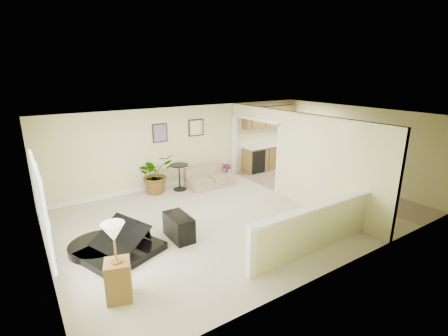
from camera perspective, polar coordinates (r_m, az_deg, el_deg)
floor at (r=8.58m, az=3.18°, el=-7.85°), size 9.00×9.00×0.00m
back_wall at (r=10.62m, az=-6.35°, el=4.02°), size 9.00×0.04×2.50m
front_wall at (r=6.14m, az=20.27°, el=-6.48°), size 9.00×0.04×2.50m
left_wall at (r=6.68m, az=-29.74°, el=-5.85°), size 0.04×6.00×2.50m
right_wall at (r=11.34m, az=21.99°, el=3.70°), size 0.04×6.00×2.50m
ceiling at (r=7.88m, az=3.47°, el=8.93°), size 9.00×6.00×0.04m
kitchen_vinyl at (r=10.62m, az=17.03°, el=-3.63°), size 2.70×6.00×0.01m
interior_partition at (r=9.47m, az=11.20°, el=2.06°), size 0.18×5.99×2.50m
pony_half_wall at (r=6.88m, az=15.35°, el=-10.16°), size 3.42×0.22×1.00m
left_window at (r=6.14m, az=-29.50°, el=-5.67°), size 0.05×2.15×1.45m
wall_art_left at (r=10.12m, az=-11.19°, el=6.06°), size 0.48×0.04×0.58m
wall_mirror at (r=10.63m, az=-4.93°, el=7.09°), size 0.55×0.04×0.55m
kitchen_cabinets at (r=12.24m, az=7.73°, el=3.83°), size 2.36×0.65×2.33m
piano at (r=6.95m, az=-18.55°, el=-9.82°), size 1.99×1.96×1.34m
piano_bench at (r=7.30m, az=-7.95°, el=-10.22°), size 0.42×0.82×0.54m
loveseat at (r=10.42m, az=-2.74°, el=-1.52°), size 1.42×0.81×0.81m
accent_table at (r=10.09m, az=-7.87°, el=-1.00°), size 0.56×0.56×0.82m
palm_plant at (r=9.98m, az=-11.96°, el=-1.07°), size 1.26×1.16×1.18m
small_plant at (r=10.77m, az=0.43°, el=-1.15°), size 0.44×0.44×0.62m
lamp_stand at (r=5.63m, az=-18.27°, el=-16.32°), size 0.49×0.49×1.34m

